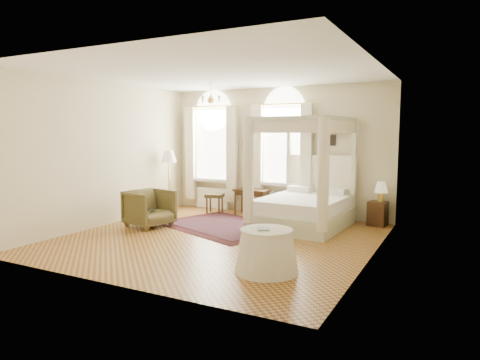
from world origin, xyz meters
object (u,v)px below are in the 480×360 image
object	(u,v)px
floor_lamp	(169,160)
side_table	(267,251)
stool	(215,197)
coffee_table	(141,212)
canopy_bed	(303,203)
writing_desk	(252,193)
nightstand	(378,214)
armchair	(149,208)

from	to	relation	value
floor_lamp	side_table	distance (m)	5.70
stool	side_table	world-z (taller)	side_table
side_table	coffee_table	bearing A→B (deg)	157.30
canopy_bed	writing_desk	xyz separation A→B (m)	(-1.64, 0.73, 0.02)
nightstand	armchair	world-z (taller)	armchair
canopy_bed	side_table	bearing A→B (deg)	-80.34
canopy_bed	nightstand	xyz separation A→B (m)	(1.49, 0.92, -0.28)
nightstand	floor_lamp	bearing A→B (deg)	-171.99
nightstand	writing_desk	xyz separation A→B (m)	(-3.12, -0.19, 0.30)
coffee_table	writing_desk	bearing A→B (deg)	55.76
canopy_bed	side_table	xyz separation A→B (m)	(0.56, -3.26, -0.23)
canopy_bed	armchair	world-z (taller)	canopy_bed
stool	armchair	xyz separation A→B (m)	(-0.45, -2.14, -0.00)
stool	coffee_table	xyz separation A→B (m)	(-0.60, -2.24, -0.07)
stool	floor_lamp	world-z (taller)	floor_lamp
canopy_bed	nightstand	world-z (taller)	canopy_bed
canopy_bed	armchair	distance (m)	3.49
stool	side_table	bearing A→B (deg)	-49.97
stool	writing_desk	bearing A→B (deg)	8.54
nightstand	stool	distance (m)	4.17
canopy_bed	coffee_table	world-z (taller)	canopy_bed
armchair	side_table	bearing A→B (deg)	-101.63
canopy_bed	stool	bearing A→B (deg)	167.80
floor_lamp	side_table	world-z (taller)	floor_lamp
nightstand	canopy_bed	bearing A→B (deg)	-148.21
nightstand	side_table	distance (m)	4.29
nightstand	side_table	bearing A→B (deg)	-102.54
side_table	armchair	bearing A→B (deg)	155.17
coffee_table	side_table	world-z (taller)	side_table
coffee_table	side_table	size ratio (longest dim) A/B	0.67
canopy_bed	nightstand	distance (m)	1.77
stool	armchair	distance (m)	2.19
nightstand	coffee_table	distance (m)	5.41
side_table	floor_lamp	bearing A→B (deg)	142.11
writing_desk	floor_lamp	distance (m)	2.44
writing_desk	armchair	xyz separation A→B (m)	(-1.48, -2.30, -0.16)
nightstand	armchair	xyz separation A→B (m)	(-4.60, -2.49, 0.14)
stool	coffee_table	distance (m)	2.32
stool	coffee_table	world-z (taller)	stool
canopy_bed	writing_desk	world-z (taller)	canopy_bed
canopy_bed	floor_lamp	bearing A→B (deg)	177.48
canopy_bed	writing_desk	size ratio (longest dim) A/B	2.68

